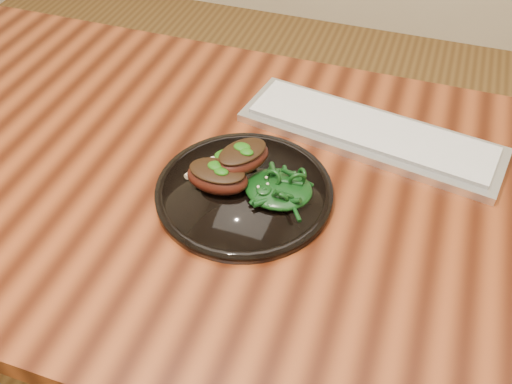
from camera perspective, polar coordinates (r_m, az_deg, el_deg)
desk at (r=0.99m, az=0.52°, el=-2.98°), size 1.60×0.80×0.75m
plate at (r=0.91m, az=-1.20°, el=0.06°), size 0.28×0.28×0.02m
lamb_chop_front at (r=0.89m, az=-3.92°, el=1.59°), size 0.11×0.07×0.04m
lamb_chop_back at (r=0.90m, az=-1.39°, el=3.52°), size 0.10×0.11×0.04m
herb_smear at (r=0.95m, az=-1.97°, el=3.35°), size 0.08×0.05×0.00m
greens_heap at (r=0.88m, az=2.29°, el=0.63°), size 0.11×0.10×0.04m
keyboard at (r=1.04m, az=11.34°, el=5.81°), size 0.48×0.22×0.02m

